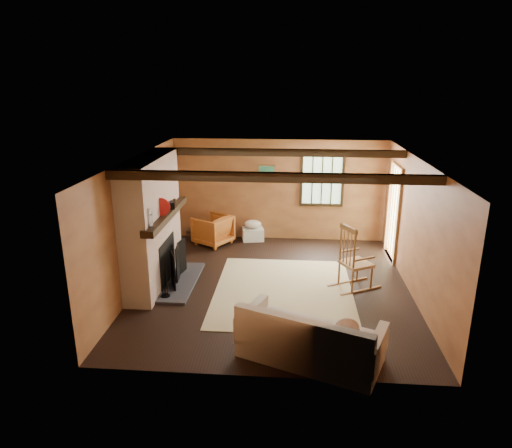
# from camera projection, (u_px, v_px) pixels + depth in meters

# --- Properties ---
(ground) EXTENTS (5.50, 5.50, 0.00)m
(ground) POSITION_uv_depth(u_px,v_px,m) (273.00, 286.00, 8.56)
(ground) COLOR black
(ground) RESTS_ON ground
(room_envelope) EXTENTS (5.02, 5.52, 2.44)m
(room_envelope) POSITION_uv_depth(u_px,v_px,m) (287.00, 199.00, 8.30)
(room_envelope) COLOR #AE6D3E
(room_envelope) RESTS_ON ground
(fireplace) EXTENTS (1.02, 2.30, 2.40)m
(fireplace) POSITION_uv_depth(u_px,v_px,m) (153.00, 227.00, 8.40)
(fireplace) COLOR #A95841
(fireplace) RESTS_ON ground
(rug) EXTENTS (2.50, 3.00, 0.01)m
(rug) POSITION_uv_depth(u_px,v_px,m) (284.00, 291.00, 8.36)
(rug) COLOR #C9B386
(rug) RESTS_ON ground
(rocking_chair) EXTENTS (1.01, 0.84, 1.24)m
(rocking_chair) POSITION_uv_depth(u_px,v_px,m) (354.00, 262.00, 8.36)
(rocking_chair) COLOR tan
(rocking_chair) RESTS_ON ground
(sofa) EXTENTS (2.12, 1.52, 0.78)m
(sofa) POSITION_uv_depth(u_px,v_px,m) (309.00, 342.00, 6.22)
(sofa) COLOR silver
(sofa) RESTS_ON ground
(firewood_pile) EXTENTS (0.63, 0.11, 0.23)m
(firewood_pile) POSITION_uv_depth(u_px,v_px,m) (199.00, 233.00, 11.15)
(firewood_pile) COLOR brown
(firewood_pile) RESTS_ON ground
(laundry_basket) EXTENTS (0.56, 0.47, 0.30)m
(laundry_basket) POSITION_uv_depth(u_px,v_px,m) (253.00, 234.00, 10.99)
(laundry_basket) COLOR white
(laundry_basket) RESTS_ON ground
(basket_pillow) EXTENTS (0.46, 0.40, 0.21)m
(basket_pillow) POSITION_uv_depth(u_px,v_px,m) (253.00, 224.00, 10.91)
(basket_pillow) COLOR silver
(basket_pillow) RESTS_ON laundry_basket
(armchair) EXTENTS (1.04, 1.03, 0.70)m
(armchair) POSITION_uv_depth(u_px,v_px,m) (213.00, 230.00, 10.67)
(armchair) COLOR #BF6026
(armchair) RESTS_ON ground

